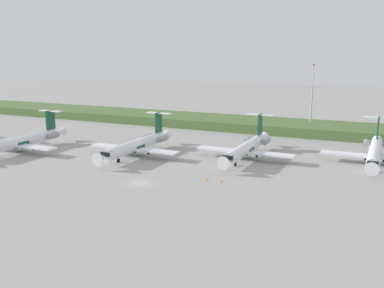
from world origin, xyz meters
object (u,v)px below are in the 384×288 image
at_px(regional_jet_fifth, 375,152).
at_px(safety_cone_front_marker, 206,179).
at_px(regional_jet_second, 22,141).
at_px(regional_jet_fourth, 247,147).
at_px(antenna_mast, 311,103).
at_px(regional_jet_third, 137,145).
at_px(safety_cone_mid_marker, 221,180).

bearing_deg(regional_jet_fifth, safety_cone_front_marker, -135.68).
relative_size(regional_jet_second, safety_cone_front_marker, 56.36).
height_order(regional_jet_fourth, antenna_mast, antenna_mast).
distance_m(regional_jet_fifth, antenna_mast, 41.52).
bearing_deg(safety_cone_front_marker, regional_jet_third, 151.49).
bearing_deg(antenna_mast, safety_cone_front_marker, -97.69).
height_order(safety_cone_front_marker, safety_cone_mid_marker, same).
bearing_deg(antenna_mast, regional_jet_third, -121.81).
relative_size(regional_jet_second, regional_jet_fifth, 1.00).
xyz_separation_m(antenna_mast, safety_cone_front_marker, (-8.62, -63.85, -8.40)).
relative_size(regional_jet_fourth, regional_jet_fifth, 1.00).
height_order(regional_jet_fifth, antenna_mast, antenna_mast).
bearing_deg(regional_jet_fourth, safety_cone_front_marker, -94.25).
bearing_deg(regional_jet_fifth, safety_cone_mid_marker, -133.04).
bearing_deg(regional_jet_fourth, safety_cone_mid_marker, -86.19).
bearing_deg(regional_jet_third, antenna_mast, 58.19).
distance_m(regional_jet_third, regional_jet_fifth, 54.11).
height_order(regional_jet_third, safety_cone_mid_marker, regional_jet_third).
xyz_separation_m(antenna_mast, safety_cone_mid_marker, (-5.73, -63.46, -8.40)).
bearing_deg(antenna_mast, regional_jet_fifth, -60.75).
bearing_deg(safety_cone_mid_marker, regional_jet_fourth, 93.81).
bearing_deg(regional_jet_fifth, regional_jet_fourth, -164.85).
xyz_separation_m(regional_jet_third, safety_cone_mid_marker, (26.06, -12.20, -2.26)).
bearing_deg(regional_jet_third, regional_jet_fifth, 16.57).
distance_m(regional_jet_second, regional_jet_third, 29.68).
bearing_deg(regional_jet_fourth, regional_jet_second, -162.70).
distance_m(regional_jet_second, safety_cone_mid_marker, 54.68).
relative_size(regional_jet_second, regional_jet_third, 1.00).
height_order(antenna_mast, safety_cone_mid_marker, antenna_mast).
distance_m(regional_jet_second, antenna_mast, 85.06).
bearing_deg(safety_cone_front_marker, regional_jet_fourth, 85.75).
bearing_deg(regional_jet_third, safety_cone_mid_marker, -25.09).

